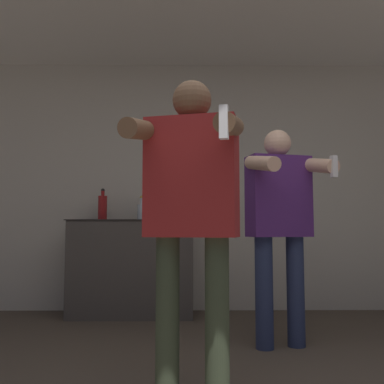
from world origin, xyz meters
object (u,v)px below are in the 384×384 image
Objects in this scene: bottle_brown_liquor at (160,211)px; bottle_amber_bourbon at (141,211)px; bottle_clear_vodka at (103,207)px; person_woman_foreground at (192,201)px; bottle_red_label at (174,211)px; person_man_side at (280,215)px.

bottle_amber_bourbon is (-0.18, 0.00, 0.00)m from bottle_brown_liquor.
bottle_clear_vodka is 2.24m from person_woman_foreground.
bottle_brown_liquor is at bearing 0.00° from bottle_amber_bourbon.
bottle_red_label is 2.08m from person_woman_foreground.
person_woman_foreground is at bearing -67.66° from bottle_clear_vodka.
bottle_red_label is 0.93× the size of bottle_brown_liquor.
person_woman_foreground reaches higher than person_man_side.
bottle_brown_liquor is 0.16× the size of person_woman_foreground.
person_man_side reaches higher than bottle_clear_vodka.
bottle_brown_liquor is 0.82× the size of bottle_clear_vodka.
bottle_amber_bourbon is at bearing 180.00° from bottle_brown_liquor.
bottle_red_label is 0.77× the size of bottle_clear_vodka.
bottle_red_label is 0.70m from bottle_clear_vodka.
person_man_side is at bearing -37.48° from bottle_clear_vodka.
person_woman_foreground is at bearing -81.98° from bottle_brown_liquor.
bottle_clear_vodka is (-0.56, 0.00, 0.04)m from bottle_brown_liquor.
bottle_brown_liquor is (-0.14, -0.00, -0.00)m from bottle_red_label.
person_man_side reaches higher than bottle_red_label.
person_woman_foreground is (0.85, -2.07, -0.07)m from bottle_clear_vodka.
person_man_side reaches higher than bottle_amber_bourbon.
bottle_brown_liquor is 1.47m from person_man_side.
bottle_red_label is 0.15× the size of person_woman_foreground.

